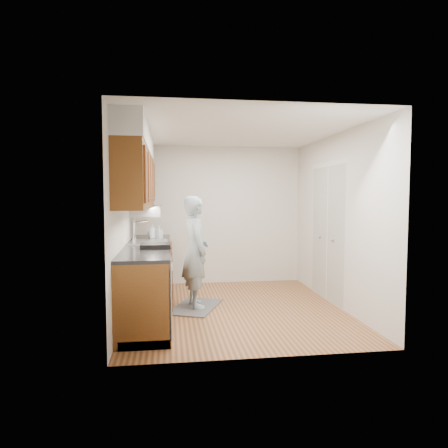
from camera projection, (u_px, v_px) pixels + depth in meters
name	position (u px, v px, depth m)	size (l,w,h in m)	color
floor	(235.00, 309.00, 5.68)	(3.50, 3.50, 0.00)	#A4673E
ceiling	(235.00, 131.00, 5.50)	(3.50, 3.50, 0.00)	white
wall_left	(125.00, 222.00, 5.38)	(0.02, 3.50, 2.50)	silver
wall_right	(336.00, 220.00, 5.79)	(0.02, 3.50, 2.50)	silver
wall_back	(219.00, 215.00, 7.32)	(3.00, 0.02, 2.50)	silver
counter	(149.00, 277.00, 5.48)	(0.64, 2.80, 1.30)	brown
upper_cabinets	(137.00, 170.00, 5.40)	(0.47, 2.80, 1.21)	brown
closet_door	(327.00, 234.00, 6.10)	(0.02, 1.22, 2.05)	silver
floor_mat	(196.00, 307.00, 5.74)	(0.55, 0.94, 0.02)	slate
person	(195.00, 244.00, 5.68)	(0.63, 0.42, 1.80)	#8DA1AC
soap_bottle_a	(152.00, 231.00, 6.11)	(0.09, 0.09, 0.24)	#B4BEC4
soap_bottle_b	(159.00, 232.00, 6.20)	(0.09, 0.09, 0.20)	#B4BEC4
soap_bottle_c	(151.00, 232.00, 6.37)	(0.13, 0.13, 0.17)	#B4BEC4
steel_can	(153.00, 236.00, 6.14)	(0.06, 0.06, 0.11)	#A5A5AA
dish_rack	(155.00, 246.00, 5.05)	(0.37, 0.31, 0.06)	black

